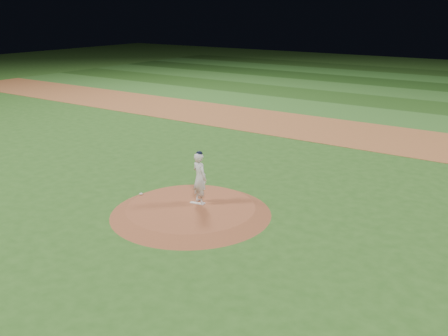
% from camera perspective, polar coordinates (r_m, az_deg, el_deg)
% --- Properties ---
extents(ground, '(120.00, 120.00, 0.00)m').
position_cam_1_polar(ground, '(17.21, -3.78, -5.19)').
color(ground, '#2C5B1D').
rests_on(ground, ground).
extents(infield_dirt_band, '(70.00, 6.00, 0.02)m').
position_cam_1_polar(infield_dirt_band, '(28.95, 13.59, 4.00)').
color(infield_dirt_band, '#A15D32').
rests_on(infield_dirt_band, ground).
extents(outfield_stripe_0, '(70.00, 5.00, 0.02)m').
position_cam_1_polar(outfield_stripe_0, '(34.04, 16.99, 5.77)').
color(outfield_stripe_0, '#346C27').
rests_on(outfield_stripe_0, ground).
extents(outfield_stripe_1, '(70.00, 5.00, 0.02)m').
position_cam_1_polar(outfield_stripe_1, '(38.76, 19.31, 6.96)').
color(outfield_stripe_1, '#224B18').
rests_on(outfield_stripe_1, ground).
extents(outfield_stripe_2, '(70.00, 5.00, 0.02)m').
position_cam_1_polar(outfield_stripe_2, '(43.55, 21.14, 7.88)').
color(outfield_stripe_2, '#2F6524').
rests_on(outfield_stripe_2, ground).
extents(outfield_stripe_3, '(70.00, 5.00, 0.02)m').
position_cam_1_polar(outfield_stripe_3, '(48.37, 22.60, 8.61)').
color(outfield_stripe_3, '#1D4315').
rests_on(outfield_stripe_3, ground).
extents(outfield_stripe_4, '(70.00, 5.00, 0.02)m').
position_cam_1_polar(outfield_stripe_4, '(53.23, 23.80, 9.21)').
color(outfield_stripe_4, '#2F6926').
rests_on(outfield_stripe_4, ground).
extents(pitchers_mound, '(5.50, 5.50, 0.25)m').
position_cam_1_polar(pitchers_mound, '(17.16, -3.79, -4.80)').
color(pitchers_mound, brown).
rests_on(pitchers_mound, ground).
extents(pitching_rubber, '(0.53, 0.22, 0.03)m').
position_cam_1_polar(pitching_rubber, '(17.35, -3.10, -4.04)').
color(pitching_rubber, silver).
rests_on(pitching_rubber, pitchers_mound).
extents(rosin_bag, '(0.13, 0.13, 0.07)m').
position_cam_1_polar(rosin_bag, '(18.35, -9.47, -2.93)').
color(rosin_bag, beige).
rests_on(rosin_bag, pitchers_mound).
extents(pitcher_on_mound, '(0.76, 0.62, 1.87)m').
position_cam_1_polar(pitcher_on_mound, '(17.11, -2.80, -1.11)').
color(pitcher_on_mound, white).
rests_on(pitcher_on_mound, pitchers_mound).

